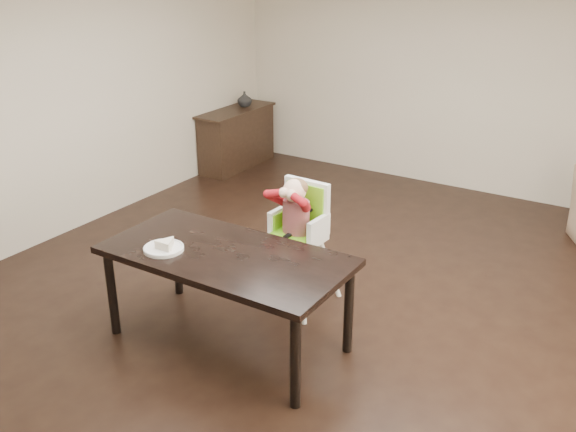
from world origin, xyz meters
name	(u,v)px	position (x,y,z in m)	size (l,w,h in m)	color
ground	(315,308)	(0.00, 0.00, 0.00)	(7.00, 7.00, 0.00)	black
room_walls	(319,86)	(0.00, 0.00, 1.86)	(6.02, 7.02, 2.71)	beige
dining_table	(226,263)	(-0.31, -0.76, 0.67)	(1.80, 0.90, 0.75)	black
high_chair	(298,215)	(-0.21, 0.06, 0.77)	(0.48, 0.48, 1.10)	white
plate	(164,247)	(-0.71, -0.97, 0.78)	(0.39, 0.39, 0.08)	white
sideboard	(237,138)	(-2.78, 2.70, 0.40)	(0.44, 1.26, 0.79)	black
vase	(245,99)	(-2.78, 2.91, 0.89)	(0.19, 0.20, 0.19)	#99999E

